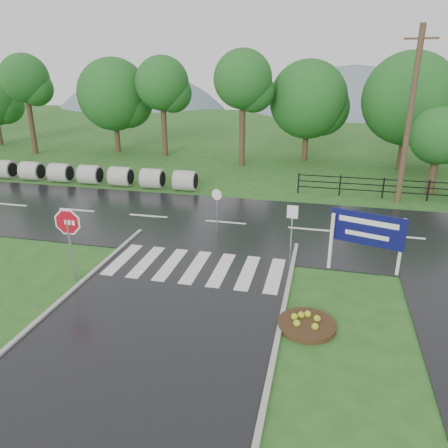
# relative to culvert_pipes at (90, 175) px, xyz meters

# --- Properties ---
(ground) EXTENTS (120.00, 120.00, 0.00)m
(ground) POSITION_rel_culvert_pipes_xyz_m (9.96, -15.00, -0.60)
(ground) COLOR #26591D
(ground) RESTS_ON ground
(main_road) EXTENTS (90.00, 8.00, 0.04)m
(main_road) POSITION_rel_culvert_pipes_xyz_m (9.96, -5.00, -0.60)
(main_road) COLOR black
(main_road) RESTS_ON ground
(walkway) EXTENTS (2.20, 11.00, 0.04)m
(walkway) POSITION_rel_culvert_pipes_xyz_m (18.46, -11.00, -0.60)
(walkway) COLOR black
(walkway) RESTS_ON ground
(crosswalk) EXTENTS (6.50, 2.80, 0.02)m
(crosswalk) POSITION_rel_culvert_pipes_xyz_m (9.96, -10.00, -0.54)
(crosswalk) COLOR silver
(crosswalk) RESTS_ON ground
(fence_west) EXTENTS (9.58, 0.08, 1.20)m
(fence_west) POSITION_rel_culvert_pipes_xyz_m (17.71, 1.00, 0.12)
(fence_west) COLOR black
(fence_west) RESTS_ON ground
(hills) EXTENTS (102.00, 48.00, 48.00)m
(hills) POSITION_rel_culvert_pipes_xyz_m (13.45, 50.00, -16.14)
(hills) COLOR slate
(hills) RESTS_ON ground
(treeline) EXTENTS (83.20, 5.20, 10.00)m
(treeline) POSITION_rel_culvert_pipes_xyz_m (10.96, 9.00, -0.60)
(treeline) COLOR #1A541D
(treeline) RESTS_ON ground
(culvert_pipes) EXTENTS (13.90, 1.20, 1.20)m
(culvert_pipes) POSITION_rel_culvert_pipes_xyz_m (0.00, 0.00, 0.00)
(culvert_pipes) COLOR #9E9B93
(culvert_pipes) RESTS_ON ground
(stop_sign) EXTENTS (1.27, 0.11, 2.86)m
(stop_sign) POSITION_rel_culvert_pipes_xyz_m (6.03, -11.92, 1.38)
(stop_sign) COLOR #939399
(stop_sign) RESTS_ON ground
(estate_billboard) EXTENTS (2.57, 0.84, 2.32)m
(estate_billboard) POSITION_rel_culvert_pipes_xyz_m (16.07, -8.87, 0.99)
(estate_billboard) COLOR silver
(estate_billboard) RESTS_ON ground
(flower_bed) EXTENTS (1.71, 1.71, 0.34)m
(flower_bed) POSITION_rel_culvert_pipes_xyz_m (14.27, -13.00, -0.47)
(flower_bed) COLOR #332111
(flower_bed) RESTS_ON ground
(reg_sign_small) EXTENTS (0.44, 0.06, 1.99)m
(reg_sign_small) POSITION_rel_culvert_pipes_xyz_m (13.30, -7.59, 0.82)
(reg_sign_small) COLOR #939399
(reg_sign_small) RESTS_ON ground
(reg_sign_round) EXTENTS (0.48, 0.15, 2.09)m
(reg_sign_round) POSITION_rel_culvert_pipes_xyz_m (9.88, -6.40, 0.74)
(reg_sign_round) COLOR #939399
(reg_sign_round) RESTS_ON ground
(utility_pole_east) EXTENTS (1.58, 0.55, 9.08)m
(utility_pole_east) POSITION_rel_culvert_pipes_xyz_m (18.48, 0.50, 4.02)
(utility_pole_east) COLOR #473523
(utility_pole_east) RESTS_ON ground
(entrance_tree_left) EXTENTS (3.21, 3.21, 5.01)m
(entrance_tree_left) POSITION_rel_culvert_pipes_xyz_m (20.51, 2.50, 2.76)
(entrance_tree_left) COLOR #3D2B1C
(entrance_tree_left) RESTS_ON ground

